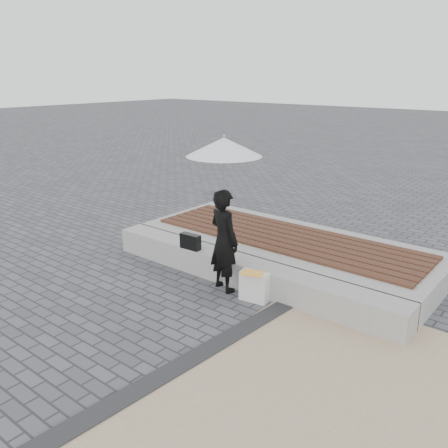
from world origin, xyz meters
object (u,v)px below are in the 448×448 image
at_px(handbag, 190,241).
at_px(canvas_tote, 254,286).
at_px(woman, 224,241).
at_px(seating_ledge, 243,272).
at_px(parasol, 224,147).

height_order(handbag, canvas_tote, handbag).
distance_m(woman, handbag, 0.83).
height_order(seating_ledge, handbag, handbag).
distance_m(seating_ledge, woman, 0.64).
xyz_separation_m(seating_ledge, handbag, (-0.91, -0.17, 0.32)).
distance_m(parasol, handbag, 1.76).
distance_m(seating_ledge, canvas_tote, 0.56).
bearing_deg(handbag, parasol, -13.20).
height_order(parasol, handbag, parasol).
bearing_deg(canvas_tote, woman, 168.57).
relative_size(parasol, canvas_tote, 3.11).
bearing_deg(woman, parasol, 108.62).
xyz_separation_m(seating_ledge, woman, (-0.12, -0.31, 0.55)).
height_order(woman, handbag, woman).
relative_size(seating_ledge, handbag, 14.62).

